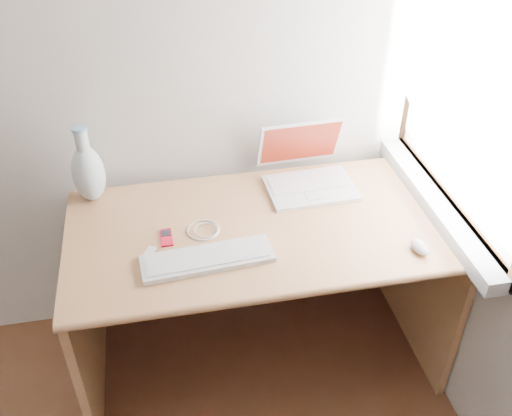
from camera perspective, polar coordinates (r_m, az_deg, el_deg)
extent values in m
cube|color=white|center=(2.08, 21.56, 12.52)|extent=(0.01, 0.90, 1.00)
cube|color=#97989A|center=(2.30, 17.47, 0.48)|extent=(0.10, 0.96, 0.06)
cube|color=white|center=(2.03, 19.86, 13.28)|extent=(0.02, 0.84, 0.92)
cube|color=tan|center=(2.14, 0.59, -2.00)|extent=(1.45, 0.72, 0.03)
cube|color=tan|center=(2.40, -16.61, -11.12)|extent=(0.03, 0.68, 0.73)
cube|color=tan|center=(2.59, 16.16, -6.65)|extent=(0.03, 0.68, 0.73)
cube|color=tan|center=(2.57, -0.99, -1.84)|extent=(1.39, 0.03, 0.49)
cube|color=white|center=(2.32, 5.50, 2.02)|extent=(0.36, 0.26, 0.02)
cube|color=white|center=(2.31, 5.51, 2.24)|extent=(0.33, 0.15, 0.00)
cube|color=white|center=(2.35, 4.86, 6.08)|extent=(0.36, 0.11, 0.22)
cube|color=maroon|center=(2.35, 4.86, 6.08)|extent=(0.33, 0.09, 0.20)
cube|color=white|center=(1.98, -4.88, -5.07)|extent=(0.46, 0.17, 0.02)
cube|color=white|center=(1.97, -4.90, -4.82)|extent=(0.43, 0.14, 0.00)
ellipsoid|color=white|center=(2.09, 16.09, -3.76)|extent=(0.06, 0.09, 0.03)
cube|color=#A10B25|center=(2.09, -8.96, -2.95)|extent=(0.04, 0.10, 0.01)
cube|color=black|center=(2.09, -8.97, -2.85)|extent=(0.03, 0.03, 0.00)
torus|color=white|center=(2.11, -5.30, -2.22)|extent=(0.13, 0.13, 0.01)
cube|color=white|center=(2.04, -10.70, -4.45)|extent=(0.06, 0.08, 0.01)
ellipsoid|color=silver|center=(2.29, -16.40, 3.30)|extent=(0.12, 0.12, 0.24)
cylinder|color=silver|center=(2.21, -17.05, 6.48)|extent=(0.05, 0.05, 0.10)
cylinder|color=#86B5D7|center=(2.19, -17.27, 7.56)|extent=(0.06, 0.06, 0.01)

